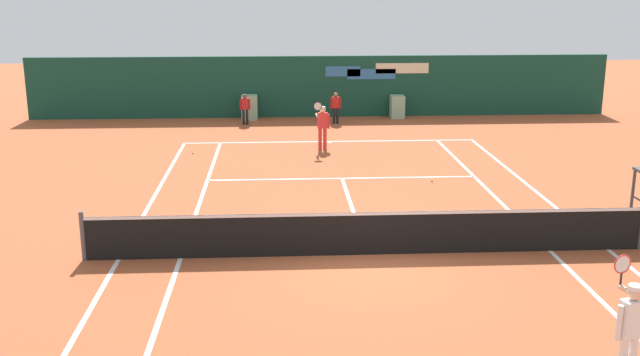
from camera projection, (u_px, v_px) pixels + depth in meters
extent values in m
plane|color=#A8512D|center=(368.00, 254.00, 15.91)|extent=(80.00, 80.00, 0.00)
cube|color=white|center=(330.00, 141.00, 27.20)|extent=(10.60, 0.10, 0.01)
cube|color=white|center=(118.00, 259.00, 15.61)|extent=(0.10, 23.40, 0.01)
cube|color=white|center=(180.00, 258.00, 15.69)|extent=(0.10, 23.40, 0.01)
cube|color=white|center=(550.00, 251.00, 16.13)|extent=(0.10, 23.40, 0.01)
cube|color=white|center=(608.00, 249.00, 16.20)|extent=(0.10, 23.40, 0.01)
cube|color=white|center=(342.00, 178.00, 22.08)|extent=(8.00, 0.10, 0.01)
cube|color=white|center=(353.00, 210.00, 19.00)|extent=(0.10, 6.40, 0.01)
cube|color=white|center=(330.00, 142.00, 27.05)|extent=(0.10, 0.24, 0.01)
cylinder|color=#4C4C51|center=(83.00, 236.00, 15.44)|extent=(0.10, 0.10, 1.07)
cube|color=black|center=(368.00, 234.00, 15.79)|extent=(12.00, 0.03, 0.95)
cube|color=white|center=(368.00, 214.00, 15.67)|extent=(12.00, 0.04, 0.06)
cube|color=#144233|center=(321.00, 86.00, 31.98)|extent=(25.00, 0.24, 2.62)
cube|color=#2D6BA8|center=(343.00, 71.00, 31.73)|extent=(1.51, 0.02, 0.44)
cube|color=beige|center=(402.00, 68.00, 31.84)|extent=(2.30, 0.02, 0.44)
cube|color=#2D6BA8|center=(371.00, 74.00, 31.83)|extent=(2.10, 0.02, 0.44)
cube|color=#8CB793|center=(250.00, 107.00, 31.48)|extent=(0.67, 0.70, 1.04)
cube|color=#8CB793|center=(397.00, 107.00, 31.84)|extent=(0.58, 0.70, 0.97)
cylinder|color=#47474C|center=(632.00, 202.00, 17.00)|extent=(0.07, 0.07, 1.55)
cylinder|color=#47474C|center=(639.00, 221.00, 16.65)|extent=(0.04, 0.81, 0.04)
cylinder|color=red|center=(325.00, 139.00, 25.85)|extent=(0.12, 0.12, 0.76)
cylinder|color=red|center=(320.00, 139.00, 25.84)|extent=(0.12, 0.12, 0.76)
cube|color=red|center=(323.00, 120.00, 25.68)|extent=(0.35, 0.20, 0.53)
sphere|color=beige|center=(323.00, 110.00, 25.58)|extent=(0.21, 0.21, 0.21)
cylinder|color=white|center=(323.00, 107.00, 25.56)|extent=(0.20, 0.20, 0.06)
cylinder|color=red|center=(329.00, 121.00, 25.71)|extent=(0.08, 0.08, 0.52)
cylinder|color=beige|center=(317.00, 115.00, 25.36)|extent=(0.10, 0.52, 0.08)
cylinder|color=black|center=(318.00, 114.00, 25.08)|extent=(0.03, 0.03, 0.22)
torus|color=black|center=(318.00, 106.00, 25.02)|extent=(0.30, 0.03, 0.30)
cylinder|color=silver|center=(318.00, 106.00, 25.02)|extent=(0.26, 0.01, 0.26)
cube|color=white|center=(632.00, 318.00, 10.46)|extent=(0.40, 0.29, 0.56)
sphere|color=beige|center=(635.00, 293.00, 10.36)|extent=(0.22, 0.22, 0.22)
cylinder|color=white|center=(636.00, 287.00, 10.34)|extent=(0.21, 0.21, 0.06)
cylinder|color=white|center=(619.00, 323.00, 10.40)|extent=(0.08, 0.08, 0.54)
cylinder|color=beige|center=(633.00, 294.00, 10.72)|extent=(0.23, 0.54, 0.08)
cylinder|color=black|center=(621.00, 280.00, 10.93)|extent=(0.03, 0.03, 0.22)
torus|color=#DB3838|center=(623.00, 264.00, 10.87)|extent=(0.30, 0.11, 0.30)
cylinder|color=silver|center=(623.00, 264.00, 10.87)|extent=(0.25, 0.08, 0.26)
cylinder|color=black|center=(247.00, 117.00, 30.37)|extent=(0.10, 0.10, 0.64)
cylinder|color=black|center=(244.00, 117.00, 30.35)|extent=(0.10, 0.10, 0.64)
cube|color=#AD1E1E|center=(245.00, 104.00, 30.22)|extent=(0.30, 0.19, 0.45)
sphere|color=brown|center=(245.00, 96.00, 30.14)|extent=(0.18, 0.18, 0.18)
cylinder|color=#AD1E1E|center=(249.00, 104.00, 30.26)|extent=(0.07, 0.07, 0.43)
cylinder|color=#AD1E1E|center=(241.00, 105.00, 30.20)|extent=(0.07, 0.07, 0.43)
cylinder|color=black|center=(337.00, 116.00, 30.57)|extent=(0.11, 0.11, 0.66)
cylinder|color=black|center=(334.00, 116.00, 30.57)|extent=(0.11, 0.11, 0.66)
cube|color=#AD1E1E|center=(336.00, 102.00, 30.42)|extent=(0.31, 0.18, 0.46)
sphere|color=#8C664C|center=(336.00, 95.00, 30.34)|extent=(0.18, 0.18, 0.18)
cylinder|color=#AD1E1E|center=(340.00, 103.00, 30.43)|extent=(0.07, 0.07, 0.44)
cylinder|color=#AD1E1E|center=(331.00, 103.00, 30.43)|extent=(0.07, 0.07, 0.44)
sphere|color=#CCE033|center=(503.00, 214.00, 18.59)|extent=(0.07, 0.07, 0.07)
sphere|color=#CCE033|center=(193.00, 153.00, 25.24)|extent=(0.07, 0.07, 0.07)
sphere|color=#CCE033|center=(432.00, 181.00, 21.70)|extent=(0.07, 0.07, 0.07)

